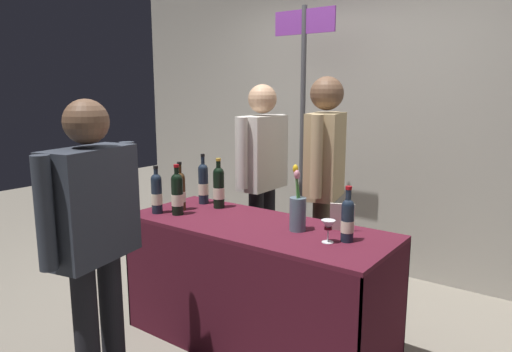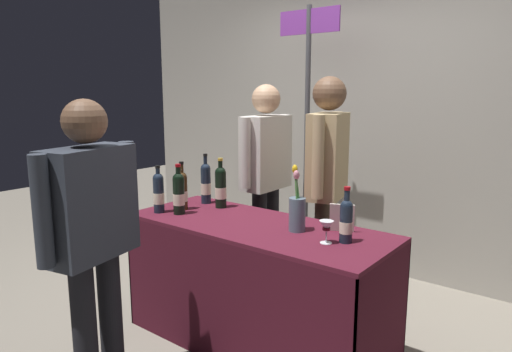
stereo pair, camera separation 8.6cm
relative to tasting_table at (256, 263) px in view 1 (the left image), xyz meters
The scene contains 16 objects.
ground_plane 0.54m from the tasting_table, ahead, with size 12.00×12.00×0.00m, color gray.
back_partition 1.94m from the tasting_table, 90.00° to the left, with size 5.48×0.12×2.92m, color #9E998E.
tasting_table is the anchor object (origin of this frame).
featured_wine_bottle 0.70m from the tasting_table, ahead, with size 0.07×0.07×0.31m.
display_bottle_0 0.73m from the tasting_table, behind, with size 0.07×0.07×0.33m.
display_bottle_1 0.81m from the tasting_table, 165.19° to the right, with size 0.07×0.07×0.32m.
display_bottle_2 0.76m from the tasting_table, 162.06° to the left, with size 0.07×0.07×0.36m.
display_bottle_3 0.63m from the tasting_table, 158.94° to the left, with size 0.08×0.08×0.35m.
display_bottle_4 0.69m from the tasting_table, 167.14° to the right, with size 0.08×0.08×0.33m.
wine_glass_near_vendor 0.62m from the tasting_table, ahead, with size 0.08×0.08×0.12m.
flower_vase 0.46m from the tasting_table, ahead, with size 0.10×0.10×0.39m.
brochure_stand 0.62m from the tasting_table, 21.00° to the left, with size 0.14×0.01×0.17m, color silver.
vendor_presenter 0.84m from the tasting_table, 81.94° to the left, with size 0.30×0.54×1.69m.
vendor_assistant 1.03m from the tasting_table, 123.24° to the left, with size 0.23×0.61×1.65m.
taster_foreground_right 1.05m from the tasting_table, 109.06° to the right, with size 0.30×0.62×1.56m.
booth_signpost 1.52m from the tasting_table, 107.96° to the left, with size 0.56×0.04×2.27m.
Camera 1 is at (1.61, -2.19, 1.60)m, focal length 32.36 mm.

